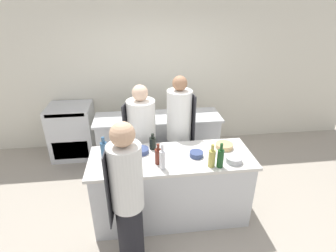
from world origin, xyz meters
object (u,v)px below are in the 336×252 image
object	(u,v)px
bottle_vinegar	(153,143)
bottle_wine	(158,156)
oven_range	(73,131)
chef_at_stove	(179,134)
bottle_sauce	(104,149)
bottle_water	(220,158)
bowl_mixing_large	(196,154)
bowl_ceramic_blue	(234,159)
chef_at_pass_far	(142,140)
chef_at_prep_near	(127,199)
bowl_wooden_salad	(224,146)
stockpot	(140,111)
bottle_cooking_oil	(162,159)
bowl_prep_small	(141,151)
bottle_olive_oil	(212,158)

from	to	relation	value
bottle_vinegar	bottle_wine	xyz separation A→B (m)	(0.04, -0.35, 0.02)
oven_range	chef_at_stove	world-z (taller)	chef_at_stove
bottle_wine	bottle_sauce	bearing A→B (deg)	160.34
bottle_sauce	bottle_water	bearing A→B (deg)	-15.94
bowl_mixing_large	bowl_ceramic_blue	size ratio (longest dim) A/B	0.87
chef_at_pass_far	bottle_water	size ratio (longest dim) A/B	5.37
chef_at_prep_near	bowl_wooden_salad	bearing A→B (deg)	-54.29
oven_range	bowl_mixing_large	world-z (taller)	bowl_mixing_large
stockpot	bowl_ceramic_blue	bearing A→B (deg)	-54.64
bowl_mixing_large	bowl_ceramic_blue	world-z (taller)	bowl_ceramic_blue
bottle_vinegar	stockpot	distance (m)	1.07
bottle_cooking_oil	bowl_prep_small	world-z (taller)	bottle_cooking_oil
chef_at_prep_near	stockpot	world-z (taller)	chef_at_prep_near
bottle_olive_oil	bottle_vinegar	world-z (taller)	bottle_olive_oil
chef_at_stove	bottle_vinegar	bearing A→B (deg)	-50.76
oven_range	bottle_wine	bearing A→B (deg)	-52.94
bottle_wine	bottle_water	xyz separation A→B (m)	(0.69, -0.15, 0.02)
chef_at_pass_far	bottle_sauce	size ratio (longest dim) A/B	6.10
bottle_wine	chef_at_prep_near	bearing A→B (deg)	-124.46
bowl_mixing_large	bowl_ceramic_blue	xyz separation A→B (m)	(0.41, -0.18, 0.00)
bottle_vinegar	bottle_olive_oil	bearing A→B (deg)	-36.75
bottle_wine	bowl_mixing_large	world-z (taller)	bottle_wine
bowl_mixing_large	bowl_prep_small	distance (m)	0.69
bottle_wine	bowl_ceramic_blue	distance (m)	0.89
chef_at_prep_near	bottle_vinegar	size ratio (longest dim) A/B	8.03
bowl_mixing_large	bowl_ceramic_blue	distance (m)	0.45
bottle_wine	bowl_prep_small	xyz separation A→B (m)	(-0.19, 0.26, -0.07)
bottle_vinegar	bottle_water	xyz separation A→B (m)	(0.73, -0.50, 0.04)
chef_at_stove	chef_at_pass_far	bearing A→B (deg)	-98.79
oven_range	stockpot	size ratio (longest dim) A/B	3.31
chef_at_stove	bowl_prep_small	distance (m)	0.77
bottle_olive_oil	bowl_ceramic_blue	world-z (taller)	bottle_olive_oil
bottle_wine	stockpot	size ratio (longest dim) A/B	0.88
bowl_wooden_salad	stockpot	size ratio (longest dim) A/B	0.75
chef_at_prep_near	bottle_vinegar	bearing A→B (deg)	-16.13
chef_at_pass_far	bottle_cooking_oil	xyz separation A→B (m)	(0.21, -0.91, 0.23)
bottle_vinegar	bottle_sauce	world-z (taller)	bottle_sauce
chef_at_pass_far	bottle_wine	distance (m)	0.84
chef_at_stove	bottle_cooking_oil	distance (m)	0.97
bottle_cooking_oil	bottle_vinegar	bearing A→B (deg)	99.80
chef_at_pass_far	bottle_wine	xyz separation A→B (m)	(0.17, -0.80, 0.21)
bottle_sauce	oven_range	bearing A→B (deg)	115.30
bottle_cooking_oil	chef_at_stove	bearing A→B (deg)	69.44
chef_at_prep_near	bottle_olive_oil	bearing A→B (deg)	-64.18
bowl_prep_small	stockpot	size ratio (longest dim) A/B	0.65
bottle_olive_oil	bottle_vinegar	distance (m)	0.80
chef_at_stove	chef_at_pass_far	world-z (taller)	chef_at_stove
chef_at_pass_far	bowl_prep_small	xyz separation A→B (m)	(-0.02, -0.54, 0.14)
chef_at_prep_near	bowl_wooden_salad	size ratio (longest dim) A/B	7.77
bottle_cooking_oil	stockpot	world-z (taller)	bottle_cooking_oil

